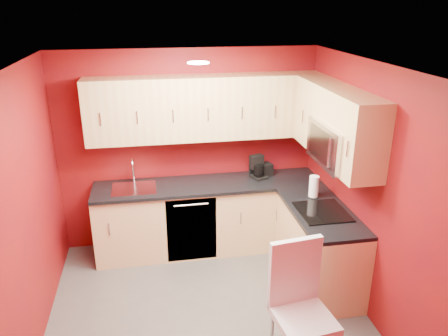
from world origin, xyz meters
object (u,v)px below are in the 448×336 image
object	(u,v)px
paper_towel	(314,187)
dining_chair	(304,313)
sink	(134,185)
napkin_holder	(266,169)
coffee_maker	(259,167)
microwave	(339,144)

from	to	relation	value
paper_towel	dining_chair	xyz separation A→B (m)	(-0.62, -1.49, -0.46)
sink	napkin_holder	world-z (taller)	sink
paper_towel	napkin_holder	bearing A→B (deg)	116.24
sink	napkin_holder	xyz separation A→B (m)	(1.66, 0.12, 0.05)
coffee_maker	napkin_holder	bearing A→B (deg)	13.87
sink	coffee_maker	world-z (taller)	sink
microwave	paper_towel	size ratio (longest dim) A/B	3.00
coffee_maker	paper_towel	bearing A→B (deg)	-74.02
sink	dining_chair	size ratio (longest dim) A/B	0.45
microwave	paper_towel	world-z (taller)	microwave
coffee_maker	sink	bearing A→B (deg)	162.57
microwave	napkin_holder	world-z (taller)	microwave
coffee_maker	dining_chair	bearing A→B (deg)	-113.23
napkin_holder	paper_towel	distance (m)	0.82
sink	coffee_maker	bearing A→B (deg)	1.77
coffee_maker	microwave	bearing A→B (deg)	-81.96
coffee_maker	napkin_holder	xyz separation A→B (m)	(0.11, 0.07, -0.06)
napkin_holder	coffee_maker	bearing A→B (deg)	-146.93
napkin_holder	paper_towel	size ratio (longest dim) A/B	0.63
coffee_maker	dining_chair	size ratio (longest dim) A/B	0.24
microwave	sink	xyz separation A→B (m)	(-2.09, 1.00, -0.72)
microwave	sink	size ratio (longest dim) A/B	1.46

